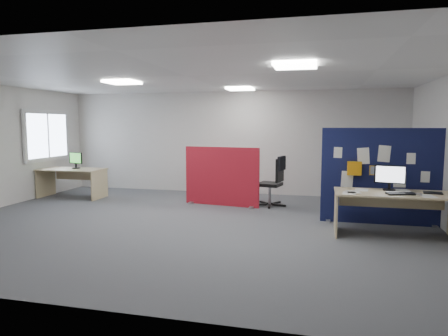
% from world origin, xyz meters
% --- Properties ---
extents(floor, '(9.00, 9.00, 0.00)m').
position_xyz_m(floor, '(0.00, 0.00, 0.00)').
color(floor, '#52545A').
rests_on(floor, ground).
extents(ceiling, '(9.00, 7.00, 0.02)m').
position_xyz_m(ceiling, '(0.00, 0.00, 2.70)').
color(ceiling, white).
rests_on(ceiling, wall_back).
extents(wall_back, '(9.00, 0.02, 2.70)m').
position_xyz_m(wall_back, '(0.00, 3.50, 1.35)').
color(wall_back, silver).
rests_on(wall_back, floor).
extents(wall_front, '(9.00, 0.02, 2.70)m').
position_xyz_m(wall_front, '(0.00, -3.50, 1.35)').
color(wall_front, silver).
rests_on(wall_front, floor).
extents(window, '(0.06, 1.70, 1.30)m').
position_xyz_m(window, '(-4.44, 2.00, 1.55)').
color(window, white).
rests_on(window, wall_left).
extents(ceiling_lights, '(4.10, 4.10, 0.04)m').
position_xyz_m(ceiling_lights, '(0.33, 0.67, 2.67)').
color(ceiling_lights, white).
rests_on(ceiling_lights, ceiling).
extents(navy_divider, '(2.15, 0.30, 1.77)m').
position_xyz_m(navy_divider, '(3.47, 0.84, 0.88)').
color(navy_divider, '#10113D').
rests_on(navy_divider, floor).
extents(main_desk, '(1.90, 0.84, 0.73)m').
position_xyz_m(main_desk, '(3.58, 0.05, 0.57)').
color(main_desk, tan).
rests_on(main_desk, floor).
extents(monitor_main, '(0.48, 0.20, 0.43)m').
position_xyz_m(monitor_main, '(3.52, 0.21, 0.97)').
color(monitor_main, black).
rests_on(monitor_main, main_desk).
extents(keyboard, '(0.48, 0.28, 0.02)m').
position_xyz_m(keyboard, '(3.65, -0.15, 0.74)').
color(keyboard, black).
rests_on(keyboard, main_desk).
extents(mouse, '(0.11, 0.08, 0.03)m').
position_xyz_m(mouse, '(3.89, -0.17, 0.74)').
color(mouse, '#949498').
rests_on(mouse, main_desk).
extents(paper_tray, '(0.31, 0.26, 0.01)m').
position_xyz_m(paper_tray, '(4.16, 0.09, 0.74)').
color(paper_tray, black).
rests_on(paper_tray, main_desk).
extents(red_divider, '(1.76, 0.30, 1.33)m').
position_xyz_m(red_divider, '(0.22, 1.80, 0.65)').
color(red_divider, '#B01621').
rests_on(red_divider, floor).
extents(second_desk, '(1.59, 0.80, 0.73)m').
position_xyz_m(second_desk, '(-3.68, 1.91, 0.55)').
color(second_desk, tan).
rests_on(second_desk, floor).
extents(monitor_second, '(0.44, 0.20, 0.41)m').
position_xyz_m(monitor_second, '(-3.62, 1.97, 0.95)').
color(monitor_second, black).
rests_on(monitor_second, second_desk).
extents(office_chair, '(0.74, 0.73, 1.12)m').
position_xyz_m(office_chair, '(1.41, 1.95, 0.64)').
color(office_chair, black).
rests_on(office_chair, floor).
extents(desk_papers, '(1.40, 0.81, 0.00)m').
position_xyz_m(desk_papers, '(3.36, 0.01, 0.73)').
color(desk_papers, white).
rests_on(desk_papers, main_desk).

